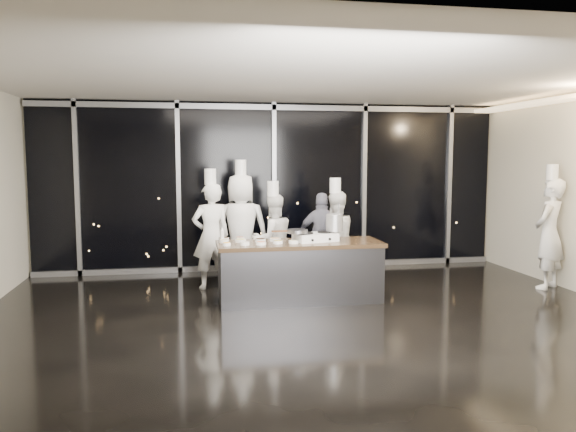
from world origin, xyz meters
name	(u,v)px	position (x,y,z in m)	size (l,w,h in m)	color
ground	(313,317)	(0.00, 0.00, 0.00)	(9.00, 9.00, 0.00)	black
room_shell	(326,151)	(0.18, 0.00, 2.25)	(9.02, 7.02, 3.21)	beige
window_wall	(274,187)	(0.00, 3.43, 1.60)	(8.90, 0.11, 3.20)	black
demo_counter	(300,271)	(0.00, 0.90, 0.45)	(2.46, 0.86, 0.90)	#38383E
stove	(315,237)	(0.25, 0.94, 0.96)	(0.68, 0.51, 0.14)	white
frying_pan	(297,231)	(-0.05, 0.87, 1.07)	(0.57, 0.37, 0.05)	gray
stock_pot	(335,223)	(0.56, 1.00, 1.17)	(0.26, 0.26, 0.26)	#B1B1B3
prep_bowls	(253,241)	(-0.69, 0.97, 0.93)	(1.15, 0.68, 0.05)	white
squeeze_bottle	(222,235)	(-1.14, 1.11, 1.01)	(0.06, 0.06, 0.23)	silver
chef_far_left	(211,235)	(-1.27, 1.97, 0.89)	(0.72, 0.56, 1.98)	white
chef_left	(241,228)	(-0.74, 2.29, 0.95)	(0.98, 0.69, 2.12)	white
chef_center	(273,239)	(-0.22, 2.11, 0.78)	(0.85, 0.72, 1.76)	white
guest	(322,236)	(0.69, 2.29, 0.77)	(0.97, 0.60, 1.54)	#131535
chef_right	(335,237)	(0.81, 1.90, 0.81)	(0.92, 0.82, 1.82)	white
chef_side	(549,233)	(4.20, 0.98, 0.93)	(0.79, 0.74, 2.05)	white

